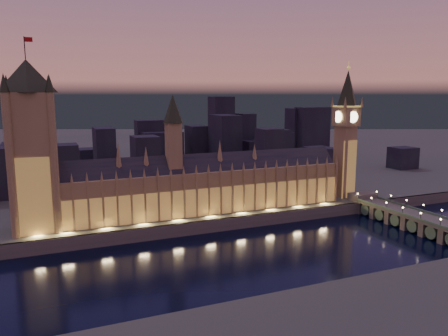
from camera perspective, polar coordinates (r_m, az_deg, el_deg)
name	(u,v)px	position (r m, az deg, el deg)	size (l,w,h in m)	color
ground_plane	(254,251)	(246.60, 3.98, -10.79)	(2000.00, 2000.00, 0.00)	black
north_bank	(111,145)	(738.04, -14.59, 2.87)	(2000.00, 960.00, 8.00)	#3C483D
embankment_wall	(225,224)	(280.56, 0.17, -7.37)	(2000.00, 2.50, 8.00)	#515144
palace_of_westminster	(202,185)	(290.91, -2.88, -2.22)	(202.00, 21.70, 78.00)	#9A744E
victoria_tower	(31,138)	(268.94, -23.87, 3.64)	(31.68, 31.68, 108.85)	#9A744E
elizabeth_tower	(346,123)	(343.04, 15.67, 5.71)	(18.00, 18.00, 102.20)	#9A744E
westminster_bridge	(413,220)	(307.88, 23.46, -6.26)	(18.53, 113.00, 15.90)	#515144
city_backdrop	(181,146)	(477.93, -5.70, 2.93)	(465.64, 215.63, 78.06)	black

